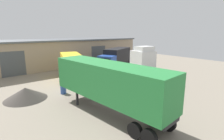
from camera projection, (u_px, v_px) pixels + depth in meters
name	position (u px, v px, depth m)	size (l,w,h in m)	color
ground_plane	(116.00, 90.00, 19.22)	(60.00, 60.00, 0.00)	gray
warehouse_building	(54.00, 53.00, 32.24)	(34.13, 8.26, 4.92)	tan
tractor_unit_white	(145.00, 65.00, 22.74)	(3.28, 6.38, 4.47)	silver
container_trailer_green	(109.00, 82.00, 13.20)	(3.49, 10.81, 4.01)	#28843D
box_truck_grey	(72.00, 66.00, 23.18)	(4.70, 7.84, 3.36)	gray
box_truck_blue	(116.00, 58.00, 29.45)	(8.32, 5.65, 3.53)	#2347A3
gravel_pile	(25.00, 93.00, 16.60)	(3.91, 3.91, 1.13)	#423D38
oil_drum	(63.00, 89.00, 18.11)	(0.58, 0.58, 0.88)	#33519E
traffic_cone	(121.00, 79.00, 22.62)	(0.40, 0.40, 0.55)	black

